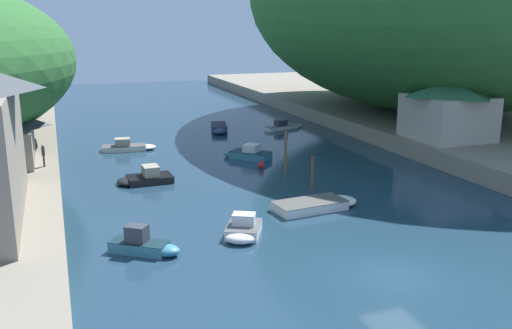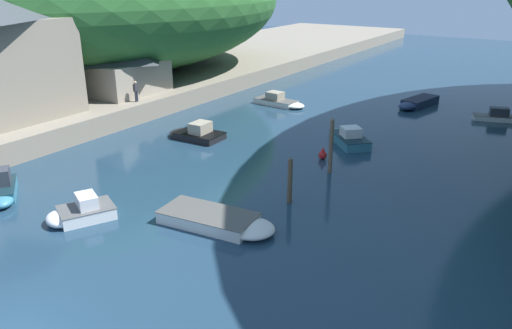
% 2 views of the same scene
% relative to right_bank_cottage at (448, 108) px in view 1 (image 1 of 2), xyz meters
% --- Properties ---
extents(water_surface, '(130.00, 130.00, 0.00)m').
position_rel_right_bank_cottage_xyz_m(water_surface, '(-18.46, 9.49, -4.30)').
color(water_surface, '#1E384C').
rests_on(water_surface, ground).
extents(right_bank, '(22.00, 120.00, 1.55)m').
position_rel_right_bank_cottage_xyz_m(right_bank, '(7.23, 9.49, -3.53)').
color(right_bank, gray).
rests_on(right_bank, ground).
extents(right_bank_cottage, '(6.67, 7.08, 5.34)m').
position_rel_right_bank_cottage_xyz_m(right_bank_cottage, '(0.00, 0.00, 0.00)').
color(right_bank_cottage, '#B2A899').
rests_on(right_bank_cottage, right_bank).
extents(boat_small_dinghy, '(5.96, 2.78, 0.60)m').
position_rel_right_bank_cottage_xyz_m(boat_small_dinghy, '(-17.44, -10.01, -4.00)').
color(boat_small_dinghy, silver).
rests_on(boat_small_dinghy, water_surface).
extents(boat_cabin_cruiser, '(4.22, 2.33, 1.27)m').
position_rel_right_bank_cottage_xyz_m(boat_cabin_cruiser, '(-27.14, -0.01, -3.92)').
color(boat_cabin_cruiser, black).
rests_on(boat_cabin_cruiser, water_surface).
extents(boat_far_right_bank, '(4.31, 4.36, 1.30)m').
position_rel_right_bank_cottage_xyz_m(boat_far_right_bank, '(-17.39, 5.02, -3.88)').
color(boat_far_right_bank, teal).
rests_on(boat_far_right_bank, water_surface).
extents(boat_navy_launch, '(3.80, 3.20, 1.49)m').
position_rel_right_bank_cottage_xyz_m(boat_navy_launch, '(-29.24, -13.65, -3.85)').
color(boat_navy_launch, teal).
rests_on(boat_navy_launch, water_surface).
extents(boat_white_cruiser, '(3.04, 3.65, 1.24)m').
position_rel_right_bank_cottage_xyz_m(boat_white_cruiser, '(-23.69, -13.14, -3.91)').
color(boat_white_cruiser, white).
rests_on(boat_white_cruiser, water_surface).
extents(boat_yellow_tender, '(5.10, 2.15, 1.18)m').
position_rel_right_bank_cottage_xyz_m(boat_yellow_tender, '(-26.78, 11.73, -3.94)').
color(boat_yellow_tender, silver).
rests_on(boat_yellow_tender, water_surface).
extents(boat_mid_channel, '(5.19, 2.53, 1.10)m').
position_rel_right_bank_cottage_xyz_m(boat_mid_channel, '(-8.66, 17.10, -3.97)').
color(boat_mid_channel, white).
rests_on(boat_mid_channel, water_surface).
extents(boat_near_quay, '(2.72, 5.45, 0.73)m').
position_rel_right_bank_cottage_xyz_m(boat_near_quay, '(-16.16, 17.89, -3.94)').
color(boat_near_quay, navy).
rests_on(boat_near_quay, water_surface).
extents(mooring_post_second, '(0.26, 0.26, 2.49)m').
position_rel_right_bank_cottage_xyz_m(mooring_post_second, '(-16.02, -5.90, -3.05)').
color(mooring_post_second, brown).
rests_on(mooring_post_second, water_surface).
extents(mooring_post_middle, '(0.25, 0.25, 3.37)m').
position_rel_right_bank_cottage_xyz_m(mooring_post_middle, '(-16.04, -0.88, -2.61)').
color(mooring_post_middle, brown).
rests_on(mooring_post_middle, water_surface).
extents(channel_buoy_near, '(0.54, 0.54, 0.81)m').
position_rel_right_bank_cottage_xyz_m(channel_buoy_near, '(-17.41, 1.02, -3.99)').
color(channel_buoy_near, red).
rests_on(channel_buoy_near, water_surface).
extents(person_on_quay, '(0.22, 0.38, 1.69)m').
position_rel_right_bank_cottage_xyz_m(person_on_quay, '(-34.16, 1.22, -1.77)').
color(person_on_quay, '#282D3D').
rests_on(person_on_quay, left_bank).
extents(person_by_boathouse, '(0.30, 0.42, 1.69)m').
position_rel_right_bank_cottage_xyz_m(person_by_boathouse, '(-35.41, -8.23, -1.77)').
color(person_by_boathouse, '#282D3D').
rests_on(person_by_boathouse, left_bank).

